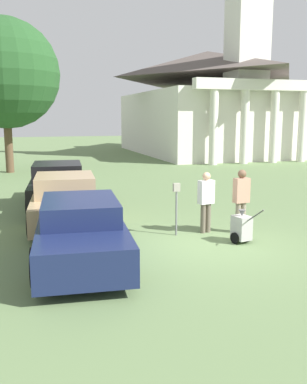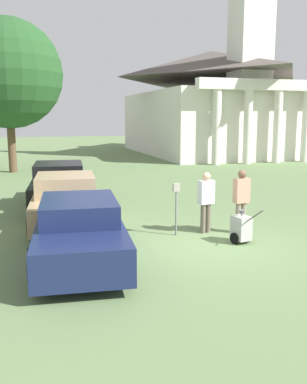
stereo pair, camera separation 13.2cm
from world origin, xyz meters
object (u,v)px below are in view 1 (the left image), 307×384
at_px(parked_car_tan, 65,201).
at_px(church, 209,97).
at_px(parked_car_black, 58,186).
at_px(parking_meter, 176,199).
at_px(parked_car_navy, 80,229).
at_px(person_worker, 206,199).
at_px(equipment_cart, 242,228).
at_px(person_supervisor, 241,197).

xyz_separation_m(parked_car_tan, church, (14.19, 21.26, 4.10)).
bearing_deg(parked_car_black, church, 58.01).
relative_size(parking_meter, church, 0.06).
height_order(parked_car_navy, church, church).
height_order(parked_car_navy, person_worker, person_worker).
bearing_deg(parking_meter, parked_car_black, 119.10).
xyz_separation_m(parking_meter, person_worker, (0.86, 0.02, -0.03)).
xyz_separation_m(person_worker, church, (10.64, 23.42, 3.83)).
xyz_separation_m(parked_car_navy, parking_meter, (2.68, 1.10, 0.32)).
bearing_deg(equipment_cart, parked_car_tan, 128.74).
bearing_deg(parking_meter, parked_car_navy, -157.76).
relative_size(parked_car_navy, parking_meter, 3.73).
bearing_deg(person_supervisor, church, -118.91).
height_order(parked_car_black, parking_meter, parked_car_black).
xyz_separation_m(parking_meter, person_supervisor, (1.76, -0.28, 0.01)).
distance_m(parked_car_navy, parked_car_tan, 3.28).
xyz_separation_m(parked_car_navy, equipment_cart, (4.02, -0.02, -0.27)).
bearing_deg(church, equipment_cart, -112.49).
height_order(parked_car_tan, parking_meter, parked_car_tan).
xyz_separation_m(person_supervisor, church, (9.74, 23.72, 3.78)).
height_order(parked_car_black, person_supervisor, person_supervisor).
xyz_separation_m(equipment_cart, church, (10.17, 24.56, 4.39)).
bearing_deg(parked_car_black, person_supervisor, -43.60).
distance_m(parked_car_black, church, 23.76).
distance_m(parked_car_navy, parking_meter, 2.91).
relative_size(person_supervisor, church, 0.08).
distance_m(parked_car_navy, equipment_cart, 4.03).
height_order(parked_car_navy, parked_car_black, parked_car_black).
height_order(parked_car_tan, person_worker, person_worker).
xyz_separation_m(person_worker, equipment_cart, (0.47, -1.14, -0.56)).
bearing_deg(equipment_cart, person_worker, 100.67).
relative_size(parked_car_black, equipment_cart, 5.09).
bearing_deg(parked_car_tan, parked_car_black, 95.31).
bearing_deg(equipment_cart, parking_meter, 128.19).
xyz_separation_m(parked_car_black, person_worker, (3.54, -4.80, 0.24)).
distance_m(person_worker, equipment_cart, 1.36).
bearing_deg(parked_car_tan, parked_car_navy, -84.68).
bearing_deg(equipment_cart, person_supervisor, 51.27).
bearing_deg(church, parked_car_black, -127.30).
bearing_deg(parked_car_navy, parked_car_black, 95.32).
bearing_deg(church, person_worker, -114.44).
bearing_deg(parking_meter, equipment_cart, -39.97).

